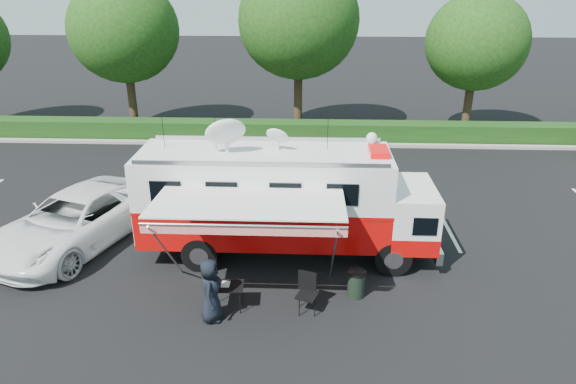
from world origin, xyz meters
name	(u,v)px	position (x,y,z in m)	size (l,w,h in m)	color
ground_plane	(287,253)	(0.00, 0.00, 0.00)	(120.00, 120.00, 0.00)	black
back_border	(321,40)	(1.14, 12.90, 5.00)	(60.00, 6.14, 8.87)	#9E998E
stall_lines	(277,212)	(-0.50, 3.00, 0.00)	(24.12, 5.50, 0.01)	silver
command_truck	(285,200)	(-0.08, 0.00, 1.84)	(8.95, 2.46, 4.30)	black
awning	(248,208)	(-0.88, -2.56, 2.77)	(4.89, 2.53, 2.95)	silver
white_suv	(80,243)	(-6.83, 0.37, 0.00)	(2.85, 6.19, 1.72)	white
person	(213,319)	(-1.77, -3.42, 0.00)	(0.84, 0.55, 1.73)	black
folding_table	(227,287)	(-1.43, -2.95, 0.67)	(0.87, 0.63, 0.72)	black
folding_chair	(307,288)	(0.65, -2.88, 0.63)	(0.65, 0.68, 1.06)	black
trash_bin	(356,284)	(1.98, -2.23, 0.38)	(0.51, 0.51, 0.76)	black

